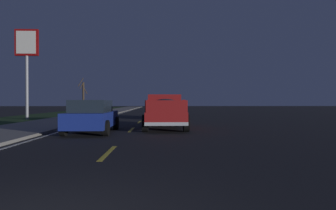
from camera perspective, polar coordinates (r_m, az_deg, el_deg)
ground at (r=29.94m, az=-4.50°, el=-2.18°), size 144.00×144.00×0.00m
sidewalk_shoulder at (r=30.75m, az=-15.17°, el=-2.01°), size 108.00×4.00×0.12m
grass_verge at (r=32.29m, az=-23.84°, el=-2.02°), size 108.00×6.00×0.01m
lane_markings at (r=32.64m, az=-8.76°, el=-1.94°), size 108.37×3.54×0.01m
pickup_truck at (r=15.79m, az=-0.68°, el=-1.11°), size 5.45×2.33×1.87m
sedan_black at (r=25.13m, az=-0.67°, el=-0.92°), size 4.41×2.03×1.54m
sedan_blue at (r=14.10m, az=-14.78°, el=-2.13°), size 4.42×2.05×1.54m
gas_price_sign at (r=26.96m, az=-26.24°, el=9.52°), size 0.27×1.90×7.49m
bare_tree_far at (r=42.43m, az=-16.47°, el=1.69°), size 1.06×1.10×4.90m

